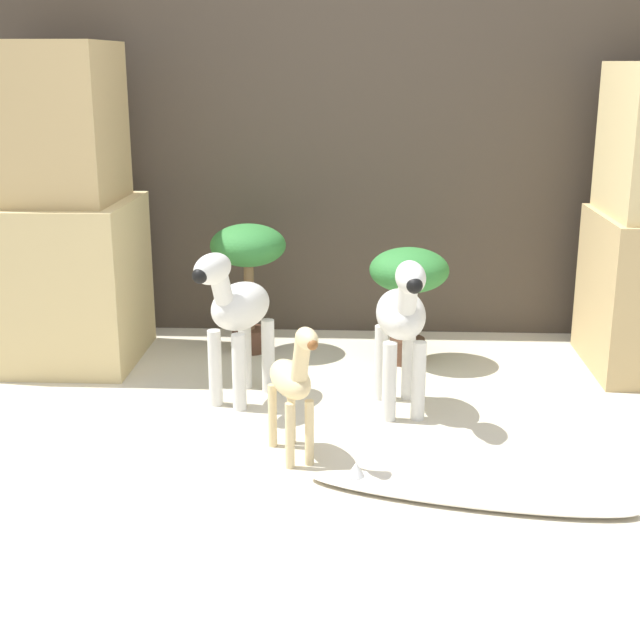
# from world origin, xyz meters

# --- Properties ---
(ground_plane) EXTENTS (14.00, 14.00, 0.00)m
(ground_plane) POSITION_xyz_m (0.00, 0.00, 0.00)
(ground_plane) COLOR beige
(wall_back) EXTENTS (6.40, 0.08, 2.20)m
(wall_back) POSITION_xyz_m (0.00, 1.71, 1.10)
(wall_back) COLOR #473D33
(wall_back) RESTS_ON ground_plane
(rock_pillar_left) EXTENTS (0.70, 0.67, 1.43)m
(rock_pillar_left) POSITION_xyz_m (-1.38, 1.16, 0.65)
(rock_pillar_left) COLOR #DBC184
(rock_pillar_left) RESTS_ON ground_plane
(zebra_right) EXTENTS (0.23, 0.47, 0.65)m
(zebra_right) POSITION_xyz_m (0.16, 0.56, 0.38)
(zebra_right) COLOR silver
(zebra_right) RESTS_ON ground_plane
(zebra_left) EXTENTS (0.32, 0.47, 0.65)m
(zebra_left) POSITION_xyz_m (-0.50, 0.65, 0.38)
(zebra_left) COLOR silver
(zebra_left) RESTS_ON ground_plane
(giraffe_figurine) EXTENTS (0.23, 0.38, 0.52)m
(giraffe_figurine) POSITION_xyz_m (-0.23, 0.11, 0.29)
(giraffe_figurine) COLOR beige
(giraffe_figurine) RESTS_ON ground_plane
(potted_palm_front) EXTENTS (0.36, 0.36, 0.54)m
(potted_palm_front) POSITION_xyz_m (0.21, 1.17, 0.40)
(potted_palm_front) COLOR #513323
(potted_palm_front) RESTS_ON ground_plane
(potted_palm_back) EXTENTS (0.35, 0.35, 0.61)m
(potted_palm_back) POSITION_xyz_m (-0.53, 1.31, 0.46)
(potted_palm_back) COLOR #513323
(potted_palm_back) RESTS_ON ground_plane
(surfboard) EXTENTS (1.06, 0.40, 0.08)m
(surfboard) POSITION_xyz_m (0.34, -0.16, 0.02)
(surfboard) COLOR silver
(surfboard) RESTS_ON ground_plane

